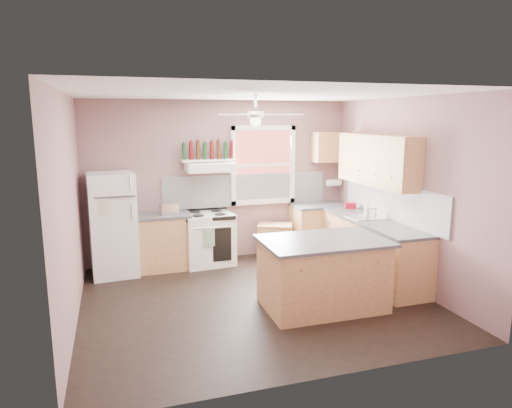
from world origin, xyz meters
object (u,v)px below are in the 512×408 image
object	(u,v)px
refrigerator	(113,225)
toaster	(169,209)
island	(323,275)
cart	(275,242)
stove	(208,239)

from	to	relation	value
refrigerator	toaster	world-z (taller)	refrigerator
refrigerator	island	distance (m)	3.32
refrigerator	toaster	size ratio (longest dim) A/B	5.70
cart	island	distance (m)	2.17
toaster	island	size ratio (longest dim) A/B	0.19
stove	cart	bearing A→B (deg)	-5.63
toaster	island	xyz separation A→B (m)	(1.68, -2.12, -0.56)
refrigerator	cart	size ratio (longest dim) A/B	2.75
refrigerator	island	size ratio (longest dim) A/B	1.08
refrigerator	stove	distance (m)	1.54
refrigerator	stove	size ratio (longest dim) A/B	1.86
refrigerator	stove	world-z (taller)	refrigerator
toaster	stove	distance (m)	0.85
stove	island	size ratio (longest dim) A/B	0.58
refrigerator	cart	world-z (taller)	refrigerator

